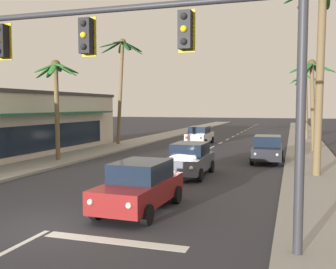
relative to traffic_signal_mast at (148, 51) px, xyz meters
The scene contains 14 objects.
ground_plane 5.84m from the traffic_signal_mast, behind, with size 220.00×220.00×0.00m, color #2D2D33.
sidewalk_right 21.52m from the traffic_signal_mast, 77.04° to the left, with size 3.20×110.00×0.14m, color gray.
sidewalk_left 23.66m from the traffic_signal_mast, 118.08° to the left, with size 3.20×110.00×0.14m, color gray.
lane_markings 21.52m from the traffic_signal_mast, 97.29° to the left, with size 4.28×89.18×0.01m.
traffic_signal_mast is the anchor object (origin of this frame).
sedan_lead_at_stop_bar 5.18m from the traffic_signal_mast, 115.74° to the left, with size 2.05×4.49×1.68m.
sedan_third_in_queue 10.81m from the traffic_signal_mast, 98.40° to the left, with size 1.97×4.46×1.68m.
sedan_oncoming_far 26.94m from the traffic_signal_mast, 100.21° to the left, with size 2.03×4.49×1.68m.
sedan_parked_nearest_kerb 16.70m from the traffic_signal_mast, 82.84° to the left, with size 2.04×4.49×1.68m.
palm_left_second 16.28m from the traffic_signal_mast, 131.31° to the left, with size 2.86×3.00×6.46m.
palm_left_third 25.82m from the traffic_signal_mast, 115.86° to the left, with size 4.00×4.44×9.55m.
palm_right_second 12.31m from the traffic_signal_mast, 67.06° to the left, with size 3.86×3.86×9.80m.
palm_right_third 23.19m from the traffic_signal_mast, 77.98° to the left, with size 3.51×3.39×7.10m.
palm_right_farthest 34.48m from the traffic_signal_mast, 82.18° to the left, with size 3.19×3.22×7.01m.
Camera 1 is at (6.62, -9.79, 3.56)m, focal length 41.97 mm.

